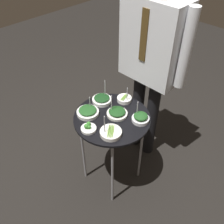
# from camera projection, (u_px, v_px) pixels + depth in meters

# --- Properties ---
(ground_plane) EXTENTS (8.00, 8.00, 0.00)m
(ground_plane) POSITION_uv_depth(u_px,v_px,m) (112.00, 175.00, 2.36)
(ground_plane) COLOR black
(serving_cart) EXTENTS (0.58, 0.58, 0.75)m
(serving_cart) POSITION_uv_depth(u_px,v_px,m) (112.00, 124.00, 1.91)
(serving_cart) COLOR black
(serving_cart) RESTS_ON ground_plane
(bowl_spinach_front_center) EXTENTS (0.16, 0.16, 0.17)m
(bowl_spinach_front_center) POSITION_uv_depth(u_px,v_px,m) (117.00, 113.00, 1.87)
(bowl_spinach_front_center) COLOR silver
(bowl_spinach_front_center) RESTS_ON serving_cart
(bowl_asparagus_front_left) EXTENTS (0.15, 0.15, 0.18)m
(bowl_asparagus_front_left) POSITION_uv_depth(u_px,v_px,m) (111.00, 133.00, 1.72)
(bowl_asparagus_front_left) COLOR silver
(bowl_asparagus_front_left) RESTS_ON serving_cart
(bowl_spinach_front_right) EXTENTS (0.17, 0.17, 0.13)m
(bowl_spinach_front_right) POSITION_uv_depth(u_px,v_px,m) (88.00, 112.00, 1.88)
(bowl_spinach_front_right) COLOR white
(bowl_spinach_front_right) RESTS_ON serving_cart
(bowl_spinach_far_rim) EXTENTS (0.16, 0.16, 0.18)m
(bowl_spinach_far_rim) POSITION_uv_depth(u_px,v_px,m) (102.00, 99.00, 1.99)
(bowl_spinach_far_rim) COLOR white
(bowl_spinach_far_rim) RESTS_ON serving_cart
(bowl_broccoli_near_rim) EXTENTS (0.11, 0.11, 0.06)m
(bowl_broccoli_near_rim) POSITION_uv_depth(u_px,v_px,m) (88.00, 128.00, 1.76)
(bowl_broccoli_near_rim) COLOR white
(bowl_broccoli_near_rim) RESTS_ON serving_cart
(bowl_spinach_mid_right) EXTENTS (0.13, 0.13, 0.16)m
(bowl_spinach_mid_right) POSITION_uv_depth(u_px,v_px,m) (141.00, 118.00, 1.82)
(bowl_spinach_mid_right) COLOR silver
(bowl_spinach_mid_right) RESTS_ON serving_cart
(bowl_asparagus_center) EXTENTS (0.12, 0.12, 0.14)m
(bowl_asparagus_center) POSITION_uv_depth(u_px,v_px,m) (124.00, 99.00, 2.00)
(bowl_asparagus_center) COLOR white
(bowl_asparagus_center) RESTS_ON serving_cart
(waiter_figure) EXTENTS (0.64, 0.24, 1.73)m
(waiter_figure) POSITION_uv_depth(u_px,v_px,m) (152.00, 51.00, 1.93)
(waiter_figure) COLOR black
(waiter_figure) RESTS_ON ground_plane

